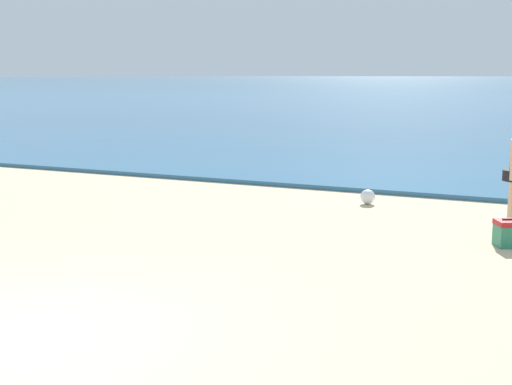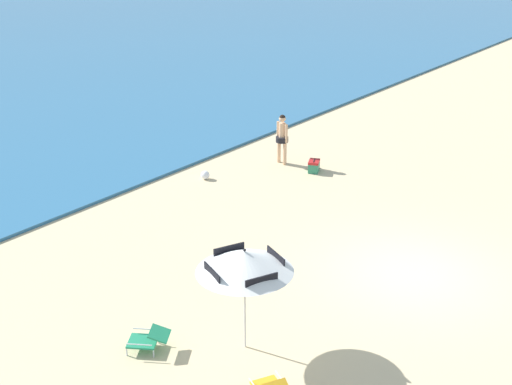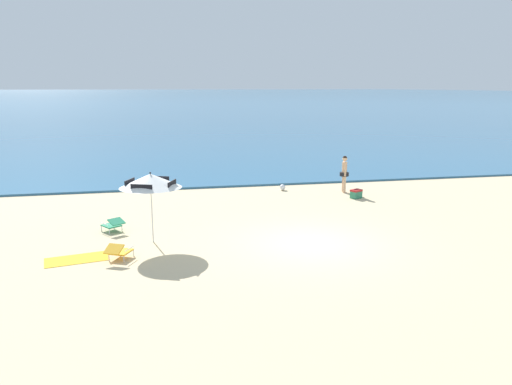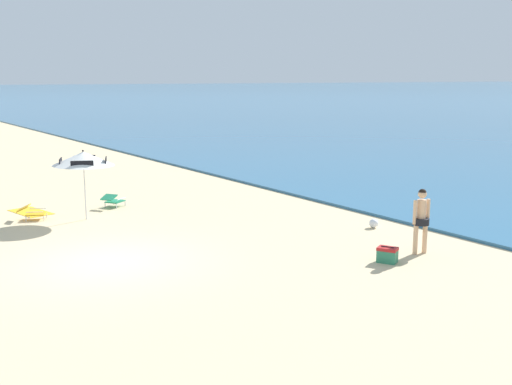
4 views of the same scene
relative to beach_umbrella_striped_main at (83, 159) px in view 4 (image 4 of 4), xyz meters
The scene contains 8 objects.
ground_plane 5.58m from the beach_umbrella_striped_main, 13.42° to the right, with size 800.00×800.00×0.00m, color #D1BA8E.
beach_umbrella_striped_main is the anchor object (origin of this frame).
lounge_chair_under_umbrella 2.54m from the beach_umbrella_striped_main, 123.60° to the right, with size 0.86×1.02×0.52m.
lounge_chair_beside_umbrella 2.70m from the beach_umbrella_striped_main, 132.76° to the left, with size 0.92×1.01×0.50m.
person_standing_near_shore 10.93m from the beach_umbrella_striped_main, 33.67° to the left, with size 0.43×0.52×1.78m.
cooler_box 10.44m from the beach_umbrella_striped_main, 27.28° to the left, with size 0.60×0.54×0.43m.
beach_ball 9.66m from the beach_umbrella_striped_main, 48.49° to the left, with size 0.29×0.29×0.29m, color white.
beach_towel 3.27m from the beach_umbrella_striped_main, 151.16° to the right, with size 0.90×1.80×0.01m, color gold.
Camera 4 is at (14.76, -5.52, 4.68)m, focal length 43.32 mm.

